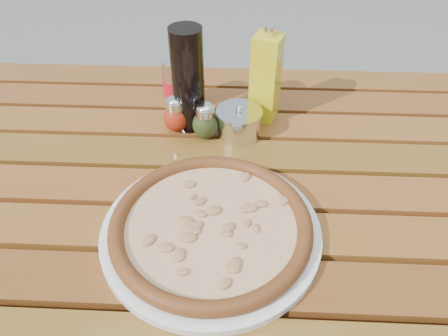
{
  "coord_description": "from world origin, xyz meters",
  "views": [
    {
      "loc": [
        0.03,
        -0.58,
        1.31
      ],
      "look_at": [
        0.0,
        0.02,
        0.78
      ],
      "focal_mm": 35.0,
      "sensor_mm": 36.0,
      "label": 1
    }
  ],
  "objects_px": {
    "table": "(224,215)",
    "oregano_shaker": "(205,121)",
    "pizza": "(211,225)",
    "dark_bottle": "(188,80)",
    "plate": "(211,231)",
    "soda_can": "(178,85)",
    "parmesan_tin": "(239,122)",
    "olive_oil_cruet": "(266,78)",
    "pepper_shaker": "(176,114)"
  },
  "relations": [
    {
      "from": "pepper_shaker",
      "to": "dark_bottle",
      "type": "distance_m",
      "value": 0.08
    },
    {
      "from": "plate",
      "to": "oregano_shaker",
      "type": "height_order",
      "value": "oregano_shaker"
    },
    {
      "from": "dark_bottle",
      "to": "parmesan_tin",
      "type": "height_order",
      "value": "dark_bottle"
    },
    {
      "from": "pepper_shaker",
      "to": "soda_can",
      "type": "relative_size",
      "value": 0.68
    },
    {
      "from": "oregano_shaker",
      "to": "pepper_shaker",
      "type": "bearing_deg",
      "value": 160.56
    },
    {
      "from": "table",
      "to": "dark_bottle",
      "type": "distance_m",
      "value": 0.28
    },
    {
      "from": "pepper_shaker",
      "to": "soda_can",
      "type": "xyz_separation_m",
      "value": [
        -0.0,
        0.09,
        0.02
      ]
    },
    {
      "from": "oregano_shaker",
      "to": "soda_can",
      "type": "relative_size",
      "value": 0.68
    },
    {
      "from": "parmesan_tin",
      "to": "table",
      "type": "bearing_deg",
      "value": -98.53
    },
    {
      "from": "pepper_shaker",
      "to": "dark_bottle",
      "type": "relative_size",
      "value": 0.37
    },
    {
      "from": "parmesan_tin",
      "to": "olive_oil_cruet",
      "type": "bearing_deg",
      "value": 52.67
    },
    {
      "from": "table",
      "to": "plate",
      "type": "bearing_deg",
      "value": -97.71
    },
    {
      "from": "olive_oil_cruet",
      "to": "oregano_shaker",
      "type": "bearing_deg",
      "value": -146.98
    },
    {
      "from": "pepper_shaker",
      "to": "parmesan_tin",
      "type": "height_order",
      "value": "pepper_shaker"
    },
    {
      "from": "plate",
      "to": "olive_oil_cruet",
      "type": "distance_m",
      "value": 0.37
    },
    {
      "from": "table",
      "to": "pepper_shaker",
      "type": "height_order",
      "value": "pepper_shaker"
    },
    {
      "from": "table",
      "to": "pizza",
      "type": "bearing_deg",
      "value": -97.71
    },
    {
      "from": "soda_can",
      "to": "parmesan_tin",
      "type": "bearing_deg",
      "value": -35.46
    },
    {
      "from": "pizza",
      "to": "dark_bottle",
      "type": "bearing_deg",
      "value": 102.08
    },
    {
      "from": "soda_can",
      "to": "parmesan_tin",
      "type": "height_order",
      "value": "soda_can"
    },
    {
      "from": "table",
      "to": "olive_oil_cruet",
      "type": "xyz_separation_m",
      "value": [
        0.08,
        0.23,
        0.17
      ]
    },
    {
      "from": "olive_oil_cruet",
      "to": "table",
      "type": "bearing_deg",
      "value": -108.36
    },
    {
      "from": "dark_bottle",
      "to": "olive_oil_cruet",
      "type": "relative_size",
      "value": 1.05
    },
    {
      "from": "plate",
      "to": "parmesan_tin",
      "type": "distance_m",
      "value": 0.28
    },
    {
      "from": "pizza",
      "to": "olive_oil_cruet",
      "type": "height_order",
      "value": "olive_oil_cruet"
    },
    {
      "from": "table",
      "to": "pizza",
      "type": "relative_size",
      "value": 3.47
    },
    {
      "from": "soda_can",
      "to": "parmesan_tin",
      "type": "distance_m",
      "value": 0.17
    },
    {
      "from": "pizza",
      "to": "pepper_shaker",
      "type": "bearing_deg",
      "value": 107.85
    },
    {
      "from": "plate",
      "to": "parmesan_tin",
      "type": "xyz_separation_m",
      "value": [
        0.04,
        0.28,
        0.02
      ]
    },
    {
      "from": "pepper_shaker",
      "to": "soda_can",
      "type": "bearing_deg",
      "value": 93.19
    },
    {
      "from": "table",
      "to": "olive_oil_cruet",
      "type": "bearing_deg",
      "value": 71.64
    },
    {
      "from": "pizza",
      "to": "oregano_shaker",
      "type": "bearing_deg",
      "value": 96.31
    },
    {
      "from": "pizza",
      "to": "parmesan_tin",
      "type": "height_order",
      "value": "parmesan_tin"
    },
    {
      "from": "table",
      "to": "oregano_shaker",
      "type": "height_order",
      "value": "oregano_shaker"
    },
    {
      "from": "oregano_shaker",
      "to": "dark_bottle",
      "type": "bearing_deg",
      "value": 132.06
    },
    {
      "from": "table",
      "to": "pizza",
      "type": "distance_m",
      "value": 0.15
    },
    {
      "from": "oregano_shaker",
      "to": "parmesan_tin",
      "type": "xyz_separation_m",
      "value": [
        0.07,
        0.01,
        -0.01
      ]
    },
    {
      "from": "table",
      "to": "dark_bottle",
      "type": "height_order",
      "value": "dark_bottle"
    },
    {
      "from": "plate",
      "to": "dark_bottle",
      "type": "distance_m",
      "value": 0.33
    },
    {
      "from": "table",
      "to": "parmesan_tin",
      "type": "distance_m",
      "value": 0.2
    },
    {
      "from": "parmesan_tin",
      "to": "pizza",
      "type": "bearing_deg",
      "value": -98.2
    },
    {
      "from": "pizza",
      "to": "parmesan_tin",
      "type": "distance_m",
      "value": 0.28
    },
    {
      "from": "pizza",
      "to": "plate",
      "type": "bearing_deg",
      "value": 33.69
    },
    {
      "from": "plate",
      "to": "oregano_shaker",
      "type": "relative_size",
      "value": 4.39
    },
    {
      "from": "soda_can",
      "to": "parmesan_tin",
      "type": "xyz_separation_m",
      "value": [
        0.14,
        -0.1,
        -0.03
      ]
    },
    {
      "from": "table",
      "to": "olive_oil_cruet",
      "type": "height_order",
      "value": "olive_oil_cruet"
    },
    {
      "from": "oregano_shaker",
      "to": "olive_oil_cruet",
      "type": "relative_size",
      "value": 0.39
    },
    {
      "from": "table",
      "to": "oregano_shaker",
      "type": "xyz_separation_m",
      "value": [
        -0.04,
        0.15,
        0.11
      ]
    },
    {
      "from": "plate",
      "to": "soda_can",
      "type": "xyz_separation_m",
      "value": [
        -0.1,
        0.37,
        0.05
      ]
    },
    {
      "from": "pizza",
      "to": "dark_bottle",
      "type": "xyz_separation_m",
      "value": [
        -0.07,
        0.31,
        0.09
      ]
    }
  ]
}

